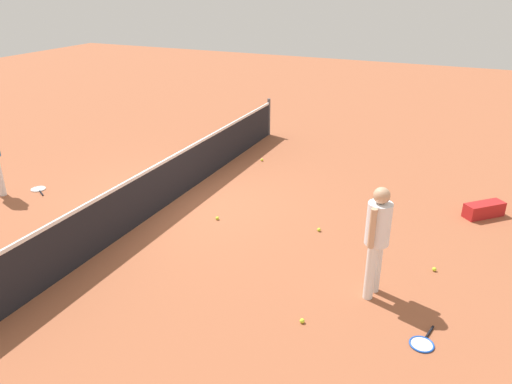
% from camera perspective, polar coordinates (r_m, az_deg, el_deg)
% --- Properties ---
extents(ground_plane, '(40.00, 40.00, 0.00)m').
position_cam_1_polar(ground_plane, '(10.33, -9.38, -0.83)').
color(ground_plane, '#9E5638').
extents(court_net, '(10.09, 0.09, 1.07)m').
position_cam_1_polar(court_net, '(10.14, -9.57, 1.74)').
color(court_net, '#4C4C51').
rests_on(court_net, ground_plane).
extents(player_near_side, '(0.53, 0.40, 1.70)m').
position_cam_1_polar(player_near_side, '(6.98, 14.03, -4.72)').
color(player_near_side, white).
rests_on(player_near_side, ground_plane).
extents(tennis_racket_near_player, '(0.61, 0.38, 0.03)m').
position_cam_1_polar(tennis_racket_near_player, '(6.80, 18.90, -16.38)').
color(tennis_racket_near_player, blue).
rests_on(tennis_racket_near_player, ground_plane).
extents(tennis_racket_far_player, '(0.45, 0.59, 0.03)m').
position_cam_1_polar(tennis_racket_far_player, '(11.65, -24.10, 0.29)').
color(tennis_racket_far_player, white).
rests_on(tennis_racket_far_player, ground_plane).
extents(tennis_ball_near_player, '(0.07, 0.07, 0.07)m').
position_cam_1_polar(tennis_ball_near_player, '(9.36, -4.56, -3.07)').
color(tennis_ball_near_player, '#C6E033').
rests_on(tennis_ball_near_player, ground_plane).
extents(tennis_ball_by_net, '(0.07, 0.07, 0.07)m').
position_cam_1_polar(tennis_ball_by_net, '(12.32, 0.70, 3.78)').
color(tennis_ball_by_net, '#C6E033').
rests_on(tennis_ball_by_net, ground_plane).
extents(tennis_ball_midcourt, '(0.07, 0.07, 0.07)m').
position_cam_1_polar(tennis_ball_midcourt, '(6.79, 5.42, -14.78)').
color(tennis_ball_midcourt, '#C6E033').
rests_on(tennis_ball_midcourt, ground_plane).
extents(tennis_ball_baseline, '(0.07, 0.07, 0.07)m').
position_cam_1_polar(tennis_ball_baseline, '(9.00, 7.38, -4.39)').
color(tennis_ball_baseline, '#C6E033').
rests_on(tennis_ball_baseline, ground_plane).
extents(tennis_ball_stray_left, '(0.07, 0.07, 0.07)m').
position_cam_1_polar(tennis_ball_stray_left, '(8.28, 20.14, -8.48)').
color(tennis_ball_stray_left, '#C6E033').
rests_on(tennis_ball_stray_left, ground_plane).
extents(equipment_bag, '(0.75, 0.77, 0.28)m').
position_cam_1_polar(equipment_bag, '(10.43, 25.26, -1.85)').
color(equipment_bag, '#B21E1E').
rests_on(equipment_bag, ground_plane).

